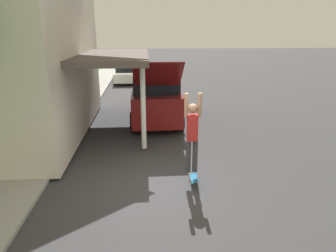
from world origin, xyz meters
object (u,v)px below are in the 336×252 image
object	(u,v)px
suv_parked	(155,95)
skateboarder	(192,132)
skateboard	(194,177)
car_down_street	(127,73)

from	to	relation	value
suv_parked	skateboarder	xyz separation A→B (m)	(0.66, -5.86, 0.30)
skateboarder	skateboard	distance (m)	1.27
suv_parked	car_down_street	size ratio (longest dim) A/B	1.33
car_down_street	skateboarder	xyz separation A→B (m)	(2.40, -16.33, 0.78)
skateboarder	car_down_street	bearing A→B (deg)	98.37
car_down_street	skateboard	xyz separation A→B (m)	(2.49, -16.24, -0.48)
suv_parked	skateboard	xyz separation A→B (m)	(0.75, -5.77, -0.96)
car_down_street	suv_parked	bearing A→B (deg)	-80.57
skateboarder	skateboard	xyz separation A→B (m)	(0.09, 0.10, -1.26)
car_down_street	skateboard	world-z (taller)	car_down_street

